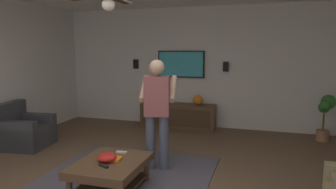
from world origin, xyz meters
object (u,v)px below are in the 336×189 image
object	(u,v)px
remote_black	(104,166)
potted_plant_tall	(326,112)
tv	(181,64)
person_standing	(157,108)
coffee_table	(111,169)
armchair	(24,132)
media_console	(178,116)
remote_white	(122,152)
vase_round	(198,100)
wall_speaker_left	(226,67)
bowl	(107,157)
wall_speaker_right	(136,64)
book	(112,159)

from	to	relation	value
remote_black	potted_plant_tall	bearing A→B (deg)	-104.16
tv	person_standing	distance (m)	2.80
coffee_table	remote_black	world-z (taller)	remote_black
armchair	media_console	size ratio (longest dim) A/B	0.54
remote_white	vase_round	bearing A→B (deg)	-100.47
armchair	wall_speaker_left	world-z (taller)	wall_speaker_left
media_console	bowl	world-z (taller)	media_console
person_standing	wall_speaker_right	distance (m)	3.17
book	wall_speaker_left	size ratio (longest dim) A/B	1.00
remote_black	vase_round	size ratio (longest dim) A/B	0.68
coffee_table	potted_plant_tall	xyz separation A→B (m)	(3.23, -2.97, 0.29)
person_standing	bowl	world-z (taller)	person_standing
armchair	wall_speaker_right	bearing A→B (deg)	55.85
wall_speaker_left	wall_speaker_right	xyz separation A→B (m)	(0.00, 2.16, 0.03)
tv	book	world-z (taller)	tv
armchair	media_console	xyz separation A→B (m)	(2.20, -2.34, -0.00)
tv	wall_speaker_right	size ratio (longest dim) A/B	4.99
wall_speaker_left	person_standing	bearing A→B (deg)	166.46
coffee_table	tv	size ratio (longest dim) A/B	0.91
remote_white	book	size ratio (longest dim) A/B	0.68
vase_round	wall_speaker_left	distance (m)	0.97
bowl	wall_speaker_left	distance (m)	3.91
bowl	wall_speaker_right	bearing A→B (deg)	17.51
vase_round	book	bearing A→B (deg)	173.33
wall_speaker_right	wall_speaker_left	bearing A→B (deg)	-90.00
tv	person_standing	xyz separation A→B (m)	(-2.73, -0.37, -0.51)
tv	remote_white	world-z (taller)	tv
coffee_table	potted_plant_tall	distance (m)	4.40
armchair	media_console	world-z (taller)	armchair
bowl	wall_speaker_left	size ratio (longest dim) A/B	1.07
person_standing	bowl	distance (m)	1.08
remote_black	coffee_table	bearing A→B (deg)	-59.04
book	vase_round	xyz separation A→B (m)	(3.36, -0.39, 0.24)
wall_speaker_left	wall_speaker_right	distance (m)	2.16
book	potted_plant_tall	bearing A→B (deg)	39.07
tv	book	size ratio (longest dim) A/B	4.99
tv	bowl	size ratio (longest dim) A/B	4.66
coffee_table	wall_speaker_right	size ratio (longest dim) A/B	4.55
media_console	tv	world-z (taller)	tv
book	vase_round	bearing A→B (deg)	75.26
person_standing	potted_plant_tall	distance (m)	3.56
remote_black	book	xyz separation A→B (m)	(0.23, 0.00, 0.01)
wall_speaker_right	media_console	bearing A→B (deg)	-102.62
tv	bowl	world-z (taller)	tv
coffee_table	book	xyz separation A→B (m)	(0.03, -0.01, 0.12)
tv	media_console	bearing A→B (deg)	0.00
remote_white	book	distance (m)	0.28
coffee_table	bowl	distance (m)	0.16
coffee_table	wall_speaker_right	xyz separation A→B (m)	(3.63, 1.19, 1.13)
armchair	wall_speaker_right	size ratio (longest dim) A/B	4.15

